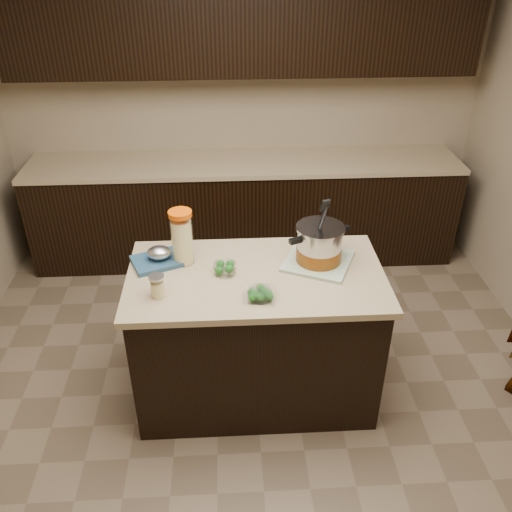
# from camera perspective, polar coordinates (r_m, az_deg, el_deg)

# --- Properties ---
(ground_plane) EXTENTS (4.00, 4.00, 0.00)m
(ground_plane) POSITION_cam_1_polar(r_m,az_deg,el_deg) (3.64, -0.00, -13.79)
(ground_plane) COLOR brown
(ground_plane) RESTS_ON ground
(room_shell) EXTENTS (4.04, 4.04, 2.72)m
(room_shell) POSITION_cam_1_polar(r_m,az_deg,el_deg) (2.69, -0.00, 12.66)
(room_shell) COLOR tan
(room_shell) RESTS_ON ground
(back_cabinets) EXTENTS (3.60, 0.63, 2.33)m
(back_cabinets) POSITION_cam_1_polar(r_m,az_deg,el_deg) (4.59, -1.26, 10.63)
(back_cabinets) COLOR black
(back_cabinets) RESTS_ON ground
(island) EXTENTS (1.46, 0.81, 0.90)m
(island) POSITION_cam_1_polar(r_m,az_deg,el_deg) (3.33, -0.00, -8.33)
(island) COLOR black
(island) RESTS_ON ground
(dish_towel) EXTENTS (0.48, 0.48, 0.02)m
(dish_towel) POSITION_cam_1_polar(r_m,az_deg,el_deg) (3.18, 6.56, -0.52)
(dish_towel) COLOR #629061
(dish_towel) RESTS_ON island
(stock_pot) EXTENTS (0.37, 0.36, 0.39)m
(stock_pot) POSITION_cam_1_polar(r_m,az_deg,el_deg) (3.12, 6.67, 1.06)
(stock_pot) COLOR #B7B7BC
(stock_pot) RESTS_ON dish_towel
(lemonade_pitcher) EXTENTS (0.18, 0.18, 0.32)m
(lemonade_pitcher) POSITION_cam_1_polar(r_m,az_deg,el_deg) (3.12, -7.79, 1.76)
(lemonade_pitcher) COLOR #E5D68C
(lemonade_pitcher) RESTS_ON island
(mason_jar) EXTENTS (0.10, 0.10, 0.14)m
(mason_jar) POSITION_cam_1_polar(r_m,az_deg,el_deg) (2.90, -10.34, -3.19)
(mason_jar) COLOR #E5D68C
(mason_jar) RESTS_ON island
(broccoli_tub_left) EXTENTS (0.17, 0.17, 0.06)m
(broccoli_tub_left) POSITION_cam_1_polar(r_m,az_deg,el_deg) (3.06, -3.30, -1.34)
(broccoli_tub_left) COLOR silver
(broccoli_tub_left) RESTS_ON island
(broccoli_tub_right) EXTENTS (0.15, 0.15, 0.06)m
(broccoli_tub_right) POSITION_cam_1_polar(r_m,az_deg,el_deg) (2.85, 0.49, -4.07)
(broccoli_tub_right) COLOR silver
(broccoli_tub_right) RESTS_ON island
(broccoli_tub_rect) EXTENTS (0.19, 0.15, 0.06)m
(broccoli_tub_rect) POSITION_cam_1_polar(r_m,az_deg,el_deg) (2.85, 0.41, -4.05)
(broccoli_tub_rect) COLOR silver
(broccoli_tub_rect) RESTS_ON island
(blue_tray) EXTENTS (0.33, 0.30, 0.10)m
(blue_tray) POSITION_cam_1_polar(r_m,az_deg,el_deg) (3.19, -10.29, -0.19)
(blue_tray) COLOR navy
(blue_tray) RESTS_ON island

